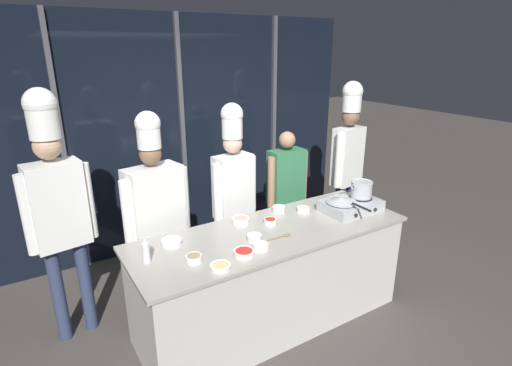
{
  "coord_description": "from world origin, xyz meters",
  "views": [
    {
      "loc": [
        -1.71,
        -2.49,
        2.36
      ],
      "look_at": [
        0.0,
        0.25,
        1.24
      ],
      "focal_mm": 28.0,
      "sensor_mm": 36.0,
      "label": 1
    }
  ],
  "objects": [
    {
      "name": "chef_pastry",
      "position": [
        1.51,
        0.69,
        1.22
      ],
      "size": [
        0.48,
        0.25,
        2.0
      ],
      "rotation": [
        0.0,
        0.0,
        3.3
      ],
      "color": "#2D3856",
      "rests_on": "ground_plane"
    },
    {
      "name": "frying_pan",
      "position": [
        0.74,
        -0.04,
        1.02
      ],
      "size": [
        0.28,
        0.49,
        0.05
      ],
      "color": "#ADAFB5",
      "rests_on": "portable_stove"
    },
    {
      "name": "demo_counter",
      "position": [
        0.0,
        0.0,
        0.45
      ],
      "size": [
        2.39,
        0.84,
        0.89
      ],
      "color": "beige",
      "rests_on": "ground_plane"
    },
    {
      "name": "prep_bowl_chili_flakes",
      "position": [
        0.07,
        0.13,
        0.91
      ],
      "size": [
        0.11,
        0.11,
        0.04
      ],
      "color": "white",
      "rests_on": "demo_counter"
    },
    {
      "name": "prep_bowl_garlic",
      "position": [
        -0.8,
        0.2,
        0.92
      ],
      "size": [
        0.16,
        0.16,
        0.05
      ],
      "color": "white",
      "rests_on": "demo_counter"
    },
    {
      "name": "chef_head",
      "position": [
        -1.5,
        0.74,
        1.25
      ],
      "size": [
        0.52,
        0.26,
        2.08
      ],
      "rotation": [
        0.0,
        0.0,
        3.29
      ],
      "color": "#2D3856",
      "rests_on": "ground_plane"
    },
    {
      "name": "chef_sous",
      "position": [
        -0.76,
        0.69,
        1.05
      ],
      "size": [
        0.62,
        0.33,
        1.86
      ],
      "rotation": [
        0.0,
        0.0,
        3.33
      ],
      "color": "#4C4C51",
      "rests_on": "ground_plane"
    },
    {
      "name": "stock_pot",
      "position": [
        0.99,
        -0.04,
        1.08
      ],
      "size": [
        0.23,
        0.2,
        0.15
      ],
      "color": "#B7BABF",
      "rests_on": "portable_stove"
    },
    {
      "name": "prep_bowl_rice",
      "position": [
        -0.25,
        -0.22,
        0.92
      ],
      "size": [
        0.12,
        0.12,
        0.05
      ],
      "color": "white",
      "rests_on": "demo_counter"
    },
    {
      "name": "prep_bowl_shrimp",
      "position": [
        -0.15,
        0.26,
        0.92
      ],
      "size": [
        0.15,
        0.15,
        0.06
      ],
      "color": "white",
      "rests_on": "demo_counter"
    },
    {
      "name": "prep_bowl_onion",
      "position": [
        0.28,
        0.29,
        0.92
      ],
      "size": [
        0.12,
        0.12,
        0.06
      ],
      "color": "white",
      "rests_on": "demo_counter"
    },
    {
      "name": "prep_bowl_bell_pepper",
      "position": [
        -0.41,
        -0.24,
        0.91
      ],
      "size": [
        0.16,
        0.16,
        0.04
      ],
      "color": "white",
      "rests_on": "demo_counter"
    },
    {
      "name": "ground_plane",
      "position": [
        0.0,
        0.0,
        0.0
      ],
      "size": [
        24.0,
        24.0,
        0.0
      ],
      "primitive_type": "plane",
      "color": "#47423D"
    },
    {
      "name": "prep_bowl_ginger",
      "position": [
        -0.64,
        -0.31,
        0.91
      ],
      "size": [
        0.15,
        0.15,
        0.03
      ],
      "color": "white",
      "rests_on": "demo_counter"
    },
    {
      "name": "window_wall_back",
      "position": [
        0.0,
        1.92,
        1.35
      ],
      "size": [
        4.56,
        0.09,
        2.7
      ],
      "color": "black",
      "rests_on": "ground_plane"
    },
    {
      "name": "person_guest",
      "position": [
        0.7,
        0.77,
        0.92
      ],
      "size": [
        0.51,
        0.21,
        1.52
      ],
      "rotation": [
        0.0,
        0.0,
        3.16
      ],
      "color": "#2D3856",
      "rests_on": "ground_plane"
    },
    {
      "name": "serving_spoon_slotted",
      "position": [
        0.02,
        -0.14,
        0.9
      ],
      "size": [
        0.22,
        0.04,
        0.02
      ],
      "color": "olive",
      "rests_on": "demo_counter"
    },
    {
      "name": "prep_bowl_bean_sprouts",
      "position": [
        -0.21,
        -0.07,
        0.92
      ],
      "size": [
        0.12,
        0.12,
        0.05
      ],
      "color": "white",
      "rests_on": "demo_counter"
    },
    {
      "name": "prep_bowl_chicken",
      "position": [
        0.48,
        0.18,
        0.91
      ],
      "size": [
        0.12,
        0.12,
        0.04
      ],
      "color": "white",
      "rests_on": "demo_counter"
    },
    {
      "name": "chef_line",
      "position": [
        0.02,
        0.69,
        1.11
      ],
      "size": [
        0.49,
        0.24,
        1.87
      ],
      "rotation": [
        0.0,
        0.0,
        3.28
      ],
      "color": "#232326",
      "rests_on": "ground_plane"
    },
    {
      "name": "portable_stove",
      "position": [
        0.87,
        -0.04,
        0.94
      ],
      "size": [
        0.53,
        0.37,
        0.11
      ],
      "color": "#B2B5BA",
      "rests_on": "demo_counter"
    },
    {
      "name": "squeeze_bottle_clear",
      "position": [
        -1.05,
        0.05,
        0.98
      ],
      "size": [
        0.06,
        0.06,
        0.19
      ],
      "color": "white",
      "rests_on": "demo_counter"
    },
    {
      "name": "prep_bowl_mushrooms",
      "position": [
        -0.76,
        -0.12,
        0.92
      ],
      "size": [
        0.12,
        0.12,
        0.05
      ],
      "color": "white",
      "rests_on": "demo_counter"
    }
  ]
}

